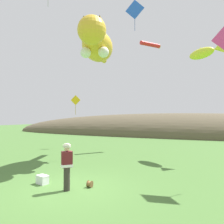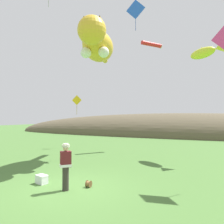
{
  "view_description": "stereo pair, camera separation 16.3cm",
  "coord_description": "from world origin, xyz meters",
  "px_view_note": "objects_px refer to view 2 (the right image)",
  "views": [
    {
      "loc": [
        4.89,
        -7.16,
        2.77
      ],
      "look_at": [
        0.0,
        4.0,
        3.07
      ],
      "focal_mm": 35.0,
      "sensor_mm": 36.0,
      "label": 1
    },
    {
      "loc": [
        5.03,
        -7.09,
        2.77
      ],
      "look_at": [
        0.0,
        4.0,
        3.07
      ],
      "focal_mm": 35.0,
      "sensor_mm": 36.0,
      "label": 2
    }
  ],
  "objects_px": {
    "picnic_cooler": "(42,179)",
    "kite_diamond_gold": "(77,100)",
    "kite_giant_cat": "(97,45)",
    "kite_fish_windsock": "(206,52)",
    "kite_tube_streamer": "(152,44)",
    "kite_diamond_blue": "(136,10)",
    "kite_spool": "(89,184)",
    "festival_attendant": "(66,165)"
  },
  "relations": [
    {
      "from": "kite_spool",
      "to": "kite_fish_windsock",
      "type": "xyz_separation_m",
      "value": [
        4.17,
        8.68,
        7.13
      ]
    },
    {
      "from": "kite_spool",
      "to": "kite_giant_cat",
      "type": "relative_size",
      "value": 0.04
    },
    {
      "from": "festival_attendant",
      "to": "kite_diamond_gold",
      "type": "relative_size",
      "value": 0.97
    },
    {
      "from": "kite_spool",
      "to": "kite_diamond_gold",
      "type": "relative_size",
      "value": 0.14
    },
    {
      "from": "kite_tube_streamer",
      "to": "kite_diamond_blue",
      "type": "relative_size",
      "value": 0.8
    },
    {
      "from": "kite_spool",
      "to": "kite_fish_windsock",
      "type": "bearing_deg",
      "value": 64.33
    },
    {
      "from": "festival_attendant",
      "to": "kite_tube_streamer",
      "type": "distance_m",
      "value": 15.08
    },
    {
      "from": "kite_diamond_blue",
      "to": "kite_tube_streamer",
      "type": "bearing_deg",
      "value": 82.36
    },
    {
      "from": "kite_spool",
      "to": "kite_giant_cat",
      "type": "bearing_deg",
      "value": 114.94
    },
    {
      "from": "kite_giant_cat",
      "to": "kite_tube_streamer",
      "type": "distance_m",
      "value": 7.54
    },
    {
      "from": "picnic_cooler",
      "to": "kite_giant_cat",
      "type": "bearing_deg",
      "value": 92.02
    },
    {
      "from": "picnic_cooler",
      "to": "kite_tube_streamer",
      "type": "bearing_deg",
      "value": 82.28
    },
    {
      "from": "kite_giant_cat",
      "to": "picnic_cooler",
      "type": "bearing_deg",
      "value": -87.98
    },
    {
      "from": "festival_attendant",
      "to": "kite_diamond_blue",
      "type": "distance_m",
      "value": 13.72
    },
    {
      "from": "picnic_cooler",
      "to": "kite_fish_windsock",
      "type": "xyz_separation_m",
      "value": [
        6.2,
        9.09,
        7.08
      ]
    },
    {
      "from": "kite_giant_cat",
      "to": "kite_diamond_blue",
      "type": "xyz_separation_m",
      "value": [
        1.39,
        3.72,
        3.7
      ]
    },
    {
      "from": "picnic_cooler",
      "to": "kite_diamond_blue",
      "type": "height_order",
      "value": "kite_diamond_blue"
    },
    {
      "from": "kite_fish_windsock",
      "to": "kite_tube_streamer",
      "type": "xyz_separation_m",
      "value": [
        -4.55,
        3.13,
        2.11
      ]
    },
    {
      "from": "kite_spool",
      "to": "kite_tube_streamer",
      "type": "relative_size",
      "value": 0.14
    },
    {
      "from": "kite_giant_cat",
      "to": "festival_attendant",
      "type": "bearing_deg",
      "value": -73.6
    },
    {
      "from": "festival_attendant",
      "to": "kite_diamond_blue",
      "type": "bearing_deg",
      "value": 91.31
    },
    {
      "from": "picnic_cooler",
      "to": "kite_diamond_blue",
      "type": "relative_size",
      "value": 0.23
    },
    {
      "from": "kite_tube_streamer",
      "to": "kite_diamond_gold",
      "type": "bearing_deg",
      "value": -161.61
    },
    {
      "from": "kite_giant_cat",
      "to": "kite_tube_streamer",
      "type": "xyz_separation_m",
      "value": [
        1.84,
        7.06,
        1.92
      ]
    },
    {
      "from": "festival_attendant",
      "to": "kite_spool",
      "type": "xyz_separation_m",
      "value": [
        0.61,
        0.68,
        -0.82
      ]
    },
    {
      "from": "kite_tube_streamer",
      "to": "kite_diamond_gold",
      "type": "xyz_separation_m",
      "value": [
        -6.59,
        -2.19,
        -5.03
      ]
    },
    {
      "from": "picnic_cooler",
      "to": "kite_diamond_gold",
      "type": "xyz_separation_m",
      "value": [
        -4.93,
        10.03,
        4.16
      ]
    },
    {
      "from": "festival_attendant",
      "to": "kite_fish_windsock",
      "type": "relative_size",
      "value": 0.69
    },
    {
      "from": "festival_attendant",
      "to": "kite_giant_cat",
      "type": "height_order",
      "value": "kite_giant_cat"
    },
    {
      "from": "festival_attendant",
      "to": "picnic_cooler",
      "type": "bearing_deg",
      "value": 168.84
    },
    {
      "from": "kite_spool",
      "to": "kite_tube_streamer",
      "type": "bearing_deg",
      "value": 91.81
    },
    {
      "from": "kite_tube_streamer",
      "to": "kite_diamond_blue",
      "type": "distance_m",
      "value": 3.8
    },
    {
      "from": "festival_attendant",
      "to": "picnic_cooler",
      "type": "height_order",
      "value": "festival_attendant"
    },
    {
      "from": "kite_diamond_gold",
      "to": "kite_fish_windsock",
      "type": "bearing_deg",
      "value": -4.82
    },
    {
      "from": "kite_tube_streamer",
      "to": "kite_diamond_blue",
      "type": "bearing_deg",
      "value": -97.64
    },
    {
      "from": "picnic_cooler",
      "to": "kite_diamond_gold",
      "type": "height_order",
      "value": "kite_diamond_gold"
    },
    {
      "from": "festival_attendant",
      "to": "kite_tube_streamer",
      "type": "relative_size",
      "value": 0.91
    },
    {
      "from": "kite_giant_cat",
      "to": "kite_diamond_gold",
      "type": "height_order",
      "value": "kite_giant_cat"
    },
    {
      "from": "kite_giant_cat",
      "to": "kite_fish_windsock",
      "type": "distance_m",
      "value": 7.5
    },
    {
      "from": "festival_attendant",
      "to": "kite_tube_streamer",
      "type": "xyz_separation_m",
      "value": [
        0.24,
        12.5,
        8.42
      ]
    },
    {
      "from": "festival_attendant",
      "to": "kite_giant_cat",
      "type": "distance_m",
      "value": 8.63
    },
    {
      "from": "kite_tube_streamer",
      "to": "kite_diamond_blue",
      "type": "xyz_separation_m",
      "value": [
        -0.45,
        -3.33,
        1.78
      ]
    }
  ]
}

